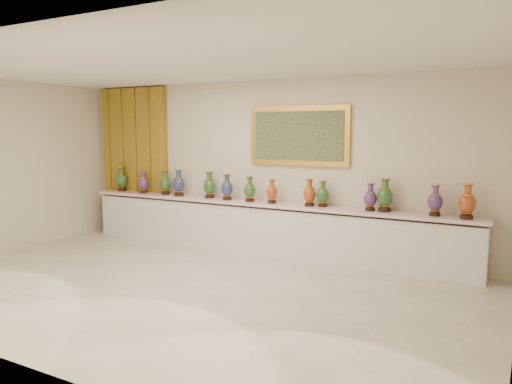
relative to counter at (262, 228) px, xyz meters
The scene contains 18 objects.
ground 2.31m from the counter, 90.00° to the right, with size 8.00×8.00×0.00m, color beige.
room 2.71m from the counter, behind, with size 8.00×8.00×8.00m.
counter is the anchor object (origin of this frame).
vase_0 3.34m from the counter, behind, with size 0.25×0.25×0.50m.
vase_1 2.73m from the counter, behind, with size 0.22×0.22×0.44m.
vase_2 2.22m from the counter, behind, with size 0.22×0.22×0.47m.
vase_3 1.90m from the counter, behind, with size 0.27×0.27×0.51m.
vase_4 1.29m from the counter, behind, with size 0.25×0.25×0.49m.
vase_5 0.95m from the counter, behind, with size 0.22×0.22×0.46m.
vase_6 0.70m from the counter, 168.70° to the right, with size 0.24×0.24×0.44m.
vase_7 0.69m from the counter, ahead, with size 0.23×0.23×0.41m.
vase_8 1.12m from the counter, ahead, with size 0.24×0.24×0.45m.
vase_9 1.30m from the counter, ahead, with size 0.20×0.20×0.43m.
vase_10 2.01m from the counter, ahead, with size 0.25×0.25×0.44m.
vase_11 2.24m from the counter, ahead, with size 0.31×0.31×0.52m.
vase_12 2.94m from the counter, ahead, with size 0.27×0.27×0.46m.
vase_13 3.37m from the counter, ahead, with size 0.31×0.31×0.50m.
label_card 1.95m from the counter, behind, with size 0.10×0.06×0.00m, color white.
Camera 1 is at (4.05, -5.25, 2.13)m, focal length 35.00 mm.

